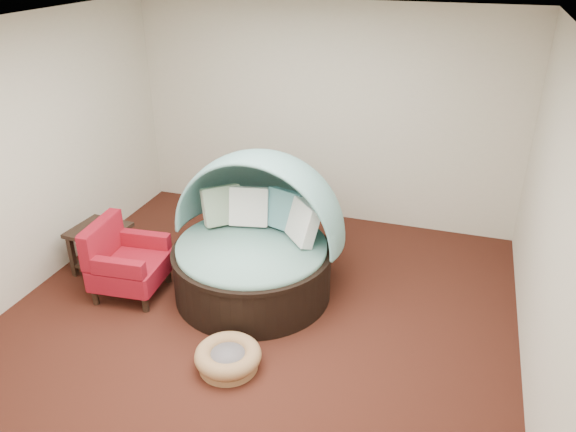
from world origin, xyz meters
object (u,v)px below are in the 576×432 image
(canopy_daybed, at_px, (255,231))
(pet_basket, at_px, (228,357))
(side_table, at_px, (101,243))
(red_armchair, at_px, (125,262))

(canopy_daybed, relative_size, pet_basket, 2.46)
(canopy_daybed, relative_size, side_table, 3.08)
(pet_basket, relative_size, red_armchair, 0.91)
(side_table, bearing_deg, red_armchair, -30.59)
(pet_basket, bearing_deg, red_armchair, 152.99)
(pet_basket, height_order, side_table, side_table)
(canopy_daybed, height_order, pet_basket, canopy_daybed)
(red_armchair, bearing_deg, pet_basket, -31.93)
(pet_basket, bearing_deg, canopy_daybed, 99.37)
(red_armchair, bearing_deg, side_table, 144.49)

